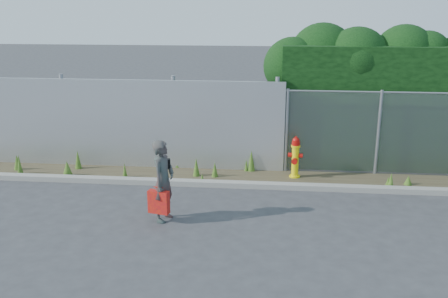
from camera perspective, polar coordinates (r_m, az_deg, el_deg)
ground at (r=9.57m, az=0.97°, el=-8.17°), size 80.00×80.00×0.00m
curb at (r=11.21m, az=1.73°, el=-4.08°), size 16.00×0.22×0.12m
weed_strip at (r=11.76m, az=5.27°, el=-2.89°), size 16.00×1.31×0.53m
corrugated_fence at (r=12.66m, az=-12.67°, el=2.86°), size 8.50×0.21×2.30m
chainlink_fence at (r=12.56m, az=21.91°, el=1.61°), size 6.50×0.07×2.05m
hedge at (r=13.36m, az=21.65°, el=6.79°), size 7.76×2.00×3.80m
fire_hydrant at (r=11.77m, az=8.15°, el=-1.01°), size 0.34×0.30×1.01m
woman at (r=9.39m, az=-6.95°, el=-3.63°), size 0.51×0.65×1.57m
red_tote_bag at (r=9.40m, az=-7.47°, el=-6.02°), size 0.39×0.15×0.52m
black_shoulder_bag at (r=9.45m, az=-6.89°, el=-1.69°), size 0.24×0.10×0.18m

